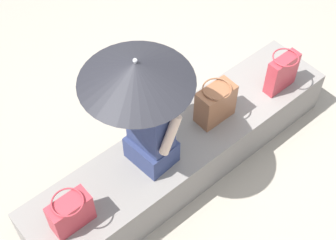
% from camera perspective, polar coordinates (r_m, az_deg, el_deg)
% --- Properties ---
extents(ground_plane, '(14.00, 14.00, 0.00)m').
position_cam_1_polar(ground_plane, '(4.39, 1.65, -5.34)').
color(ground_plane, '#9E9384').
extents(stone_bench, '(2.84, 0.61, 0.43)m').
position_cam_1_polar(stone_bench, '(4.21, 1.72, -3.75)').
color(stone_bench, gray).
rests_on(stone_bench, ground).
extents(person_seated, '(0.31, 0.49, 0.90)m').
position_cam_1_polar(person_seated, '(3.61, -2.00, -0.83)').
color(person_seated, navy).
rests_on(person_seated, stone_bench).
extents(parasol, '(0.78, 0.78, 1.08)m').
position_cam_1_polar(parasol, '(3.18, -3.67, 5.44)').
color(parasol, '#B7B7BC').
rests_on(parasol, stone_bench).
extents(handbag_black, '(0.30, 0.22, 0.30)m').
position_cam_1_polar(handbag_black, '(3.57, -11.00, -10.30)').
color(handbag_black, '#B2333D').
rests_on(handbag_black, stone_bench).
extents(tote_bag_canvas, '(0.30, 0.22, 0.36)m').
position_cam_1_polar(tote_bag_canvas, '(4.37, 12.83, 5.31)').
color(tote_bag_canvas, '#B2333D').
rests_on(tote_bag_canvas, stone_bench).
extents(shoulder_bag_spare, '(0.32, 0.24, 0.35)m').
position_cam_1_polar(shoulder_bag_spare, '(4.06, 5.39, 1.93)').
color(shoulder_bag_spare, brown).
rests_on(shoulder_bag_spare, stone_bench).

